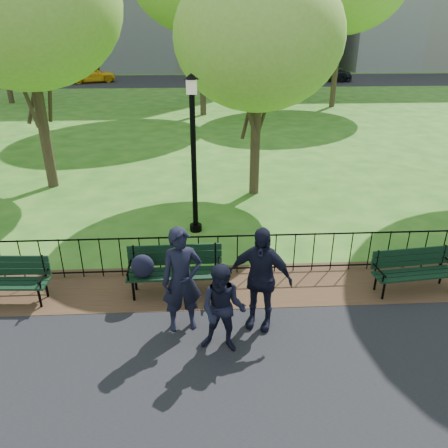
{
  "coord_description": "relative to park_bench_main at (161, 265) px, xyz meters",
  "views": [
    {
      "loc": [
        -0.11,
        -5.93,
        4.85
      ],
      "look_at": [
        0.3,
        1.5,
        1.39
      ],
      "focal_mm": 35.0,
      "sensor_mm": 36.0,
      "label": 1
    }
  ],
  "objects": [
    {
      "name": "ground",
      "position": [
        0.92,
        -1.29,
        -0.65
      ],
      "size": [
        120.0,
        120.0,
        0.0
      ],
      "primitive_type": "plane",
      "color": "#296019"
    },
    {
      "name": "dirt_strip",
      "position": [
        0.92,
        0.21,
        -0.63
      ],
      "size": [
        60.0,
        1.6,
        0.01
      ],
      "primitive_type": "cube",
      "color": "#362316",
      "rests_on": "ground"
    },
    {
      "name": "far_street",
      "position": [
        0.92,
        33.71,
        -0.64
      ],
      "size": [
        70.0,
        9.0,
        0.01
      ],
      "primitive_type": "cube",
      "color": "black",
      "rests_on": "ground"
    },
    {
      "name": "iron_fence",
      "position": [
        0.92,
        0.71,
        -0.15
      ],
      "size": [
        24.06,
        0.06,
        1.0
      ],
      "color": "black",
      "rests_on": "ground"
    },
    {
      "name": "park_bench_main",
      "position": [
        0.0,
        0.0,
        0.0
      ],
      "size": [
        1.83,
        0.59,
        1.03
      ],
      "rotation": [
        0.0,
        0.0,
        0.02
      ],
      "color": "black",
      "rests_on": "ground"
    },
    {
      "name": "park_bench_left_a",
      "position": [
        -2.93,
        -0.02,
        -0.1
      ],
      "size": [
        1.71,
        0.61,
        0.95
      ],
      "rotation": [
        0.0,
        0.0,
        -0.05
      ],
      "color": "black",
      "rests_on": "ground"
    },
    {
      "name": "park_bench_right_a",
      "position": [
        4.9,
        -0.09,
        -0.12
      ],
      "size": [
        1.67,
        0.67,
        0.92
      ],
      "rotation": [
        0.0,
        0.0,
        0.11
      ],
      "color": "black",
      "rests_on": "ground"
    },
    {
      "name": "lamppost",
      "position": [
        0.64,
        2.82,
        1.44
      ],
      "size": [
        0.34,
        0.34,
        3.82
      ],
      "color": "black",
      "rests_on": "ground"
    },
    {
      "name": "tree_near_w",
      "position": [
        -3.98,
        6.41,
        4.65
      ],
      "size": [
        5.47,
        5.47,
        7.63
      ],
      "color": "#2D2116",
      "rests_on": "ground"
    },
    {
      "name": "tree_near_e",
      "position": [
        2.43,
        5.44,
        3.81
      ],
      "size": [
        4.6,
        4.6,
        6.42
      ],
      "color": "#2D2116",
      "rests_on": "ground"
    },
    {
      "name": "person_left",
      "position": [
        0.45,
        -1.04,
        0.31
      ],
      "size": [
        0.76,
        0.58,
        1.88
      ],
      "primitive_type": "imported",
      "rotation": [
        0.0,
        0.0,
        0.2
      ],
      "color": "black",
      "rests_on": "asphalt_path"
    },
    {
      "name": "person_mid",
      "position": [
        1.1,
        -1.64,
        0.13
      ],
      "size": [
        0.82,
        0.57,
        1.53
      ],
      "primitive_type": "imported",
      "rotation": [
        0.0,
        0.0,
        -0.26
      ],
      "color": "black",
      "rests_on": "asphalt_path"
    },
    {
      "name": "person_right",
      "position": [
        1.75,
        -1.04,
        0.3
      ],
      "size": [
        1.19,
        0.82,
        1.88
      ],
      "primitive_type": "imported",
      "rotation": [
        0.0,
        0.0,
        -0.37
      ],
      "color": "black",
      "rests_on": "asphalt_path"
    },
    {
      "name": "taxi",
      "position": [
        -8.57,
        32.8,
        0.08
      ],
      "size": [
        4.52,
        3.17,
        1.43
      ],
      "primitive_type": "imported",
      "rotation": [
        0.0,
        0.0,
        1.97
      ],
      "color": "yellow",
      "rests_on": "far_street"
    },
    {
      "name": "sedan_silver",
      "position": [
        2.2,
        33.28,
        0.07
      ],
      "size": [
        4.39,
        1.82,
        1.41
      ],
      "primitive_type": "imported",
      "rotation": [
        0.0,
        0.0,
        1.49
      ],
      "color": "#A2A5AA",
      "rests_on": "far_street"
    },
    {
      "name": "sedan_dark",
      "position": [
        11.8,
        32.95,
        0.1
      ],
      "size": [
        5.37,
        3.06,
        1.47
      ],
      "primitive_type": "imported",
      "rotation": [
        0.0,
        0.0,
        1.36
      ],
      "color": "black",
      "rests_on": "far_street"
    }
  ]
}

